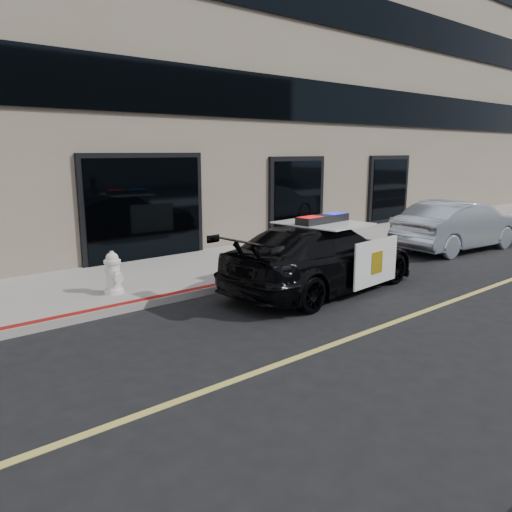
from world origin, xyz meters
TOP-DOWN VIEW (x-y plane):
  - ground at (0.00, 0.00)m, footprint 120.00×120.00m
  - sidewalk_n at (0.00, 5.25)m, footprint 60.00×3.50m
  - building_n at (0.00, 10.50)m, footprint 60.00×7.00m
  - police_car at (0.66, 2.26)m, footprint 2.84×5.26m
  - silver_sedan at (7.07, 2.64)m, footprint 2.44×4.80m
  - fire_hydrant at (-3.09, 4.36)m, footprint 0.38×0.53m

SIDE VIEW (x-z plane):
  - ground at x=0.00m, z-range 0.00..0.00m
  - sidewalk_n at x=0.00m, z-range 0.00..0.15m
  - fire_hydrant at x=-3.09m, z-range 0.12..0.97m
  - police_car at x=0.66m, z-range -0.08..1.53m
  - silver_sedan at x=7.07m, z-range 0.00..1.48m
  - building_n at x=0.00m, z-range 0.00..12.00m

